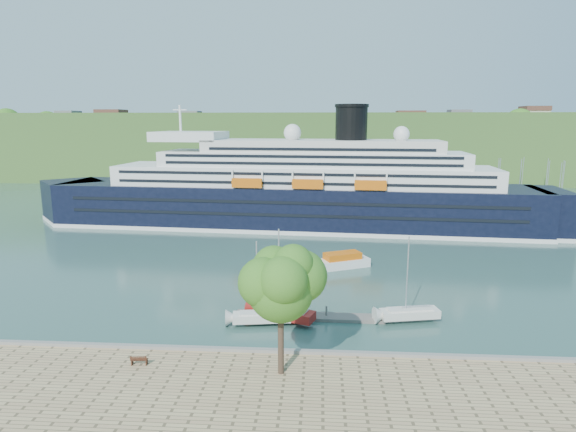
% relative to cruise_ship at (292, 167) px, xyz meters
% --- Properties ---
extents(ground, '(400.00, 400.00, 0.00)m').
position_rel_cruise_ship_xyz_m(ground, '(1.37, -56.34, -12.23)').
color(ground, '#2C4F46').
rests_on(ground, ground).
extents(far_hillside, '(400.00, 50.00, 24.00)m').
position_rel_cruise_ship_xyz_m(far_hillside, '(1.37, 88.66, -0.23)').
color(far_hillside, '#385923').
rests_on(far_hillside, ground).
extents(quay_coping, '(220.00, 0.50, 0.30)m').
position_rel_cruise_ship_xyz_m(quay_coping, '(1.37, -56.54, -11.08)').
color(quay_coping, slate).
rests_on(quay_coping, promenade).
extents(cruise_ship, '(109.84, 23.93, 24.47)m').
position_rel_cruise_ship_xyz_m(cruise_ship, '(0.00, 0.00, 0.00)').
color(cruise_ship, black).
rests_on(cruise_ship, ground).
extents(park_bench, '(1.50, 0.71, 0.93)m').
position_rel_cruise_ship_xyz_m(park_bench, '(-9.44, -59.47, -10.77)').
color(park_bench, '#482314').
rests_on(park_bench, promenade).
extents(promenade_tree, '(7.07, 7.07, 11.72)m').
position_rel_cruise_ship_xyz_m(promenade_tree, '(2.57, -60.04, -5.38)').
color(promenade_tree, '#27651A').
rests_on(promenade_tree, promenade).
extents(floating_pontoon, '(16.33, 2.28, 0.36)m').
position_rel_cruise_ship_xyz_m(floating_pontoon, '(4.61, -46.42, -12.05)').
color(floating_pontoon, '#67625B').
rests_on(floating_pontoon, ground).
extents(sailboat_white_near, '(6.93, 2.80, 8.70)m').
position_rel_cruise_ship_xyz_m(sailboat_white_near, '(-0.39, -48.54, -7.89)').
color(sailboat_white_near, silver).
rests_on(sailboat_white_near, ground).
extents(sailboat_red, '(7.77, 4.62, 9.71)m').
position_rel_cruise_ship_xyz_m(sailboat_red, '(1.82, -47.59, -7.38)').
color(sailboat_red, maroon).
rests_on(sailboat_red, ground).
extents(sailboat_white_far, '(7.20, 3.29, 8.99)m').
position_rel_cruise_ship_xyz_m(sailboat_white_far, '(15.32, -46.62, -7.74)').
color(sailboat_white_far, silver).
rests_on(sailboat_white_far, ground).
extents(tender_launch, '(8.51, 5.92, 2.24)m').
position_rel_cruise_ship_xyz_m(tender_launch, '(8.98, -27.40, -11.12)').
color(tender_launch, '#D25D0C').
rests_on(tender_launch, ground).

